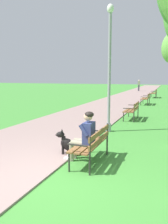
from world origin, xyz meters
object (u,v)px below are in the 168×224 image
dog_black (69,145)px  park_bench_far (146,98)px  pedestrian_distant (139,85)px  park_bench_mid (132,109)px  person_seated_on_near_bench (85,134)px  park_bench_furthest (154,93)px  park_bench_near (92,142)px  lamp_post_near (109,68)px

dog_black → park_bench_far: bearing=86.5°
pedestrian_distant → park_bench_mid: bearing=-83.2°
person_seated_on_near_bench → pedestrian_distant: (-2.51, 28.66, 0.16)m
park_bench_furthest → park_bench_near: bearing=-90.5°
park_bench_furthest → lamp_post_near: (-0.62, -15.32, 1.87)m
park_bench_mid → pedestrian_distant: bearing=96.8°
pedestrian_distant → lamp_post_near: bearing=-84.9°
park_bench_furthest → person_seated_on_near_bench: person_seated_on_near_bench is taller
park_bench_mid → lamp_post_near: size_ratio=0.33×
person_seated_on_near_bench → lamp_post_near: bearing=94.5°
park_bench_far → park_bench_furthest: 6.10m
park_bench_mid → lamp_post_near: lamp_post_near is taller
park_bench_far → dog_black: 12.16m
park_bench_furthest → lamp_post_near: 15.44m
park_bench_near → park_bench_far: (-0.01, 12.44, 0.00)m
pedestrian_distant → person_seated_on_near_bench: bearing=-85.0°
park_bench_near → dog_black: 0.85m
park_bench_mid → lamp_post_near: (-0.46, -2.78, 1.87)m
park_bench_near → park_bench_furthest: size_ratio=1.00×
park_bench_mid → pedestrian_distant: pedestrian_distant is taller
park_bench_near → pedestrian_distant: (-2.72, 28.68, 0.33)m
park_bench_mid → park_bench_furthest: size_ratio=1.00×
park_bench_mid → dog_black: bearing=-97.5°
dog_black → lamp_post_near: lamp_post_near is taller
lamp_post_near → dog_black: bearing=-95.7°
park_bench_near → park_bench_far: same height
park_bench_furthest → dog_black: 18.26m
person_seated_on_near_bench → dog_black: (-0.54, 0.29, -0.42)m
person_seated_on_near_bench → pedestrian_distant: bearing=95.0°
person_seated_on_near_bench → lamp_post_near: 3.64m
park_bench_far → lamp_post_near: 9.41m
park_bench_mid → park_bench_furthest: bearing=89.3°
park_bench_near → person_seated_on_near_bench: size_ratio=1.20×
park_bench_near → person_seated_on_near_bench: bearing=174.0°
person_seated_on_near_bench → park_bench_furthest: bearing=88.9°
person_seated_on_near_bench → park_bench_far: bearing=89.1°
park_bench_mid → dog_black: size_ratio=1.90×
park_bench_far → dog_black: size_ratio=1.90×
park_bench_furthest → lamp_post_near: size_ratio=0.33×
park_bench_mid → park_bench_far: bearing=90.1°
park_bench_far → person_seated_on_near_bench: person_seated_on_near_bench is taller
park_bench_mid → park_bench_near: bearing=-90.0°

